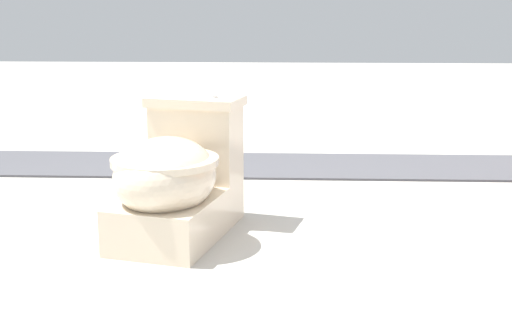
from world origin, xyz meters
The scene contains 3 objects.
ground_plane centered at (0.00, 0.00, 0.00)m, with size 14.00×14.00×0.00m, color #B7B2A8.
gravel_strip centered at (-1.13, 0.50, 0.01)m, with size 0.56×8.00×0.01m, color #4C4C51.
toilet centered at (0.00, 0.06, 0.22)m, with size 0.70×0.52×0.52m.
Camera 1 is at (2.57, 0.46, 0.90)m, focal length 50.00 mm.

